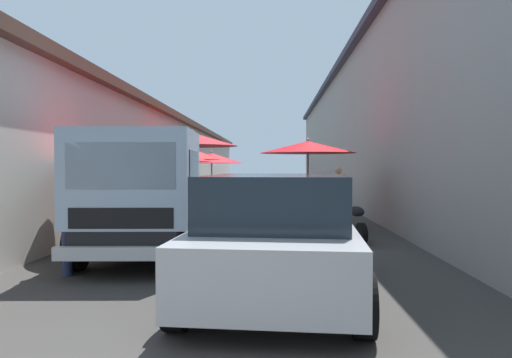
% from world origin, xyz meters
% --- Properties ---
extents(ground, '(90.00, 90.00, 0.00)m').
position_xyz_m(ground, '(13.50, 0.00, 0.00)').
color(ground, '#3D3A38').
extents(building_left_whitewash, '(49.80, 7.50, 3.64)m').
position_xyz_m(building_left_whitewash, '(15.75, 6.86, 1.83)').
color(building_left_whitewash, beige).
rests_on(building_left_whitewash, ground).
extents(building_right_concrete, '(49.80, 7.50, 5.87)m').
position_xyz_m(building_right_concrete, '(15.75, -6.86, 2.94)').
color(building_right_concrete, gray).
rests_on(building_right_concrete, ground).
extents(fruit_stall_far_left, '(2.35, 2.35, 2.13)m').
position_xyz_m(fruit_stall_far_left, '(16.48, 1.81, 1.63)').
color(fruit_stall_far_left, '#9E9EA3').
rests_on(fruit_stall_far_left, ground).
extents(fruit_stall_mid_lane, '(2.45, 2.45, 2.30)m').
position_xyz_m(fruit_stall_mid_lane, '(13.81, 2.32, 1.76)').
color(fruit_stall_mid_lane, '#9E9EA3').
rests_on(fruit_stall_mid_lane, ground).
extents(fruit_stall_near_right, '(2.18, 2.18, 2.43)m').
position_xyz_m(fruit_stall_near_right, '(10.01, 1.35, 1.77)').
color(fruit_stall_near_right, '#9E9EA3').
rests_on(fruit_stall_near_right, ground).
extents(fruit_stall_far_right, '(2.60, 2.60, 2.12)m').
position_xyz_m(fruit_stall_far_right, '(7.22, 1.90, 1.61)').
color(fruit_stall_far_right, '#9E9EA3').
rests_on(fruit_stall_far_right, ground).
extents(fruit_stall_near_left, '(2.44, 2.44, 2.26)m').
position_xyz_m(fruit_stall_near_left, '(10.80, -1.45, 1.67)').
color(fruit_stall_near_left, '#9E9EA3').
rests_on(fruit_stall_near_left, ground).
extents(hatchback_car, '(4.03, 2.16, 1.45)m').
position_xyz_m(hatchback_car, '(4.35, -0.61, 0.74)').
color(hatchback_car, '#ADAFB5').
rests_on(hatchback_car, ground).
extents(delivery_truck, '(5.00, 2.15, 2.08)m').
position_xyz_m(delivery_truck, '(6.39, 1.53, 1.04)').
color(delivery_truck, black).
rests_on(delivery_truck, ground).
extents(vendor_by_crates, '(0.57, 0.37, 1.53)m').
position_xyz_m(vendor_by_crates, '(12.65, -2.44, 0.87)').
color(vendor_by_crates, '#665B4C').
rests_on(vendor_by_crates, ground).
extents(vendor_in_shade, '(0.61, 0.36, 1.64)m').
position_xyz_m(vendor_in_shade, '(5.38, 2.39, 0.95)').
color(vendor_in_shade, navy).
rests_on(vendor_in_shade, ground).
extents(parked_scooter, '(1.68, 0.52, 1.14)m').
position_xyz_m(parked_scooter, '(8.74, -2.17, 0.45)').
color(parked_scooter, black).
rests_on(parked_scooter, ground).
extents(plastic_stool, '(0.30, 0.30, 0.43)m').
position_xyz_m(plastic_stool, '(9.80, -0.83, 0.33)').
color(plastic_stool, '#194CB2').
rests_on(plastic_stool, ground).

